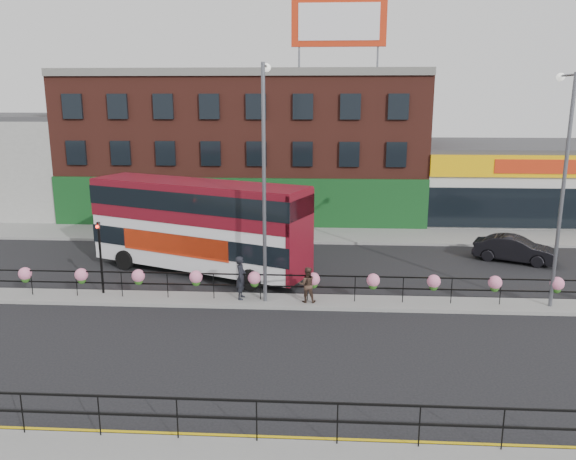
# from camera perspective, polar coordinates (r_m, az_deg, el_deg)

# --- Properties ---
(ground) EXTENTS (120.00, 120.00, 0.00)m
(ground) POSITION_cam_1_polar(r_m,az_deg,el_deg) (24.10, -0.43, -7.44)
(ground) COLOR black
(ground) RESTS_ON ground
(north_pavement) EXTENTS (60.00, 4.00, 0.15)m
(north_pavement) POSITION_cam_1_polar(r_m,az_deg,el_deg) (35.54, 0.86, -0.49)
(north_pavement) COLOR gray
(north_pavement) RESTS_ON ground
(median) EXTENTS (60.00, 1.60, 0.15)m
(median) POSITION_cam_1_polar(r_m,az_deg,el_deg) (24.07, -0.43, -7.27)
(median) COLOR gray
(median) RESTS_ON ground
(yellow_line_inner) EXTENTS (60.00, 0.10, 0.01)m
(yellow_line_inner) POSITION_cam_1_polar(r_m,az_deg,el_deg) (15.44, -2.99, -20.20)
(yellow_line_inner) COLOR gold
(yellow_line_inner) RESTS_ON ground
(yellow_line_outer) EXTENTS (60.00, 0.10, 0.01)m
(yellow_line_outer) POSITION_cam_1_polar(r_m,az_deg,el_deg) (15.29, -3.07, -20.56)
(yellow_line_outer) COLOR gold
(yellow_line_outer) RESTS_ON ground
(brick_building) EXTENTS (25.00, 12.21, 10.30)m
(brick_building) POSITION_cam_1_polar(r_m,az_deg,el_deg) (42.95, -4.03, 8.69)
(brick_building) COLOR brown
(brick_building) RESTS_ON ground
(supermarket) EXTENTS (15.00, 12.25, 5.30)m
(supermarket) POSITION_cam_1_polar(r_m,az_deg,el_deg) (45.18, 22.15, 4.81)
(supermarket) COLOR silver
(supermarket) RESTS_ON ground
(billboard) EXTENTS (6.00, 0.29, 4.40)m
(billboard) POSITION_cam_1_polar(r_m,az_deg,el_deg) (37.79, 5.19, 20.29)
(billboard) COLOR red
(billboard) RESTS_ON brick_building
(median_railing) EXTENTS (30.04, 0.56, 1.23)m
(median_railing) POSITION_cam_1_polar(r_m,az_deg,el_deg) (23.75, -0.43, -5.07)
(median_railing) COLOR black
(median_railing) RESTS_ON median
(south_railing) EXTENTS (20.04, 0.05, 1.12)m
(south_railing) POSITION_cam_1_polar(r_m,az_deg,el_deg) (14.93, -11.23, -17.39)
(south_railing) COLOR black
(south_railing) RESTS_ON south_pavement
(double_decker_bus) EXTENTS (11.45, 6.79, 4.57)m
(double_decker_bus) POSITION_cam_1_polar(r_m,az_deg,el_deg) (27.82, -9.08, 1.25)
(double_decker_bus) COLOR white
(double_decker_bus) RESTS_ON ground
(car) EXTENTS (4.59, 5.26, 1.37)m
(car) POSITION_cam_1_polar(r_m,az_deg,el_deg) (32.20, 22.04, -1.81)
(car) COLOR black
(car) RESTS_ON ground
(pedestrian_a) EXTENTS (0.74, 0.53, 1.87)m
(pedestrian_a) POSITION_cam_1_polar(r_m,az_deg,el_deg) (23.99, -4.80, -4.84)
(pedestrian_a) COLOR black
(pedestrian_a) RESTS_ON median
(pedestrian_b) EXTENTS (0.74, 0.58, 1.53)m
(pedestrian_b) POSITION_cam_1_polar(r_m,az_deg,el_deg) (23.57, 1.96, -5.57)
(pedestrian_b) COLOR #422F24
(pedestrian_b) RESTS_ON median
(lamp_column_west) EXTENTS (0.35, 1.71, 9.75)m
(lamp_column_west) POSITION_cam_1_polar(r_m,az_deg,el_deg) (22.85, -2.40, 6.75)
(lamp_column_west) COLOR slate
(lamp_column_west) RESTS_ON median
(lamp_column_east) EXTENTS (0.34, 1.64, 9.35)m
(lamp_column_east) POSITION_cam_1_polar(r_m,az_deg,el_deg) (24.75, 26.11, 5.36)
(lamp_column_east) COLOR slate
(lamp_column_east) RESTS_ON median
(traffic_light_median) EXTENTS (0.15, 0.28, 3.65)m
(traffic_light_median) POSITION_cam_1_polar(r_m,az_deg,el_deg) (25.52, -18.61, -1.16)
(traffic_light_median) COLOR black
(traffic_light_median) RESTS_ON median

